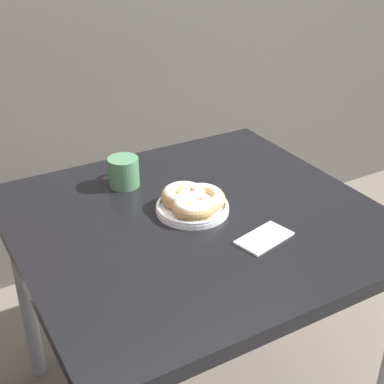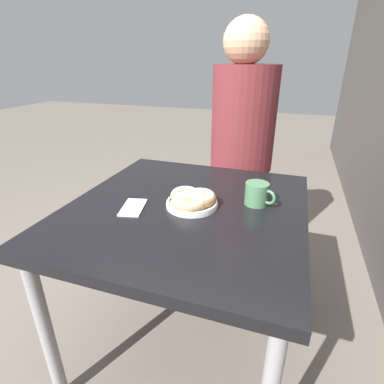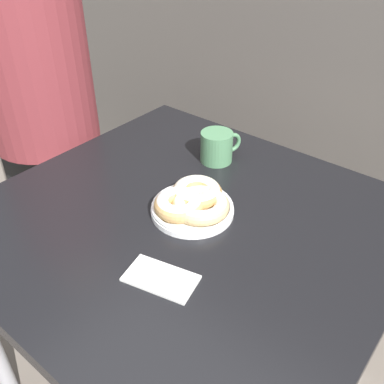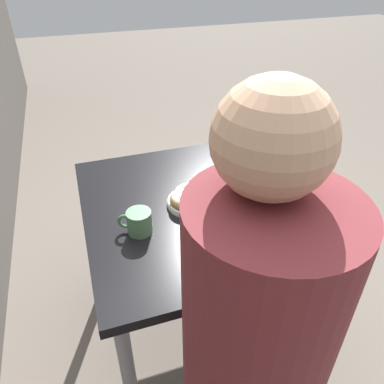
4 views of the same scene
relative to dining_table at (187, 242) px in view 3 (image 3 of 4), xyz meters
The scene contains 5 objects.
dining_table is the anchor object (origin of this frame).
donut_plate 0.11m from the dining_table, 88.48° to the left, with size 0.22×0.22×0.06m.
coffee_mug 0.30m from the dining_table, 111.09° to the left, with size 0.09×0.12×0.09m.
person_figure 0.72m from the dining_table, behind, with size 0.37×0.35×1.45m.
napkin 0.22m from the dining_table, 64.62° to the right, with size 0.16×0.11×0.01m.
Camera 3 is at (0.51, -0.45, 1.37)m, focal length 40.00 mm.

